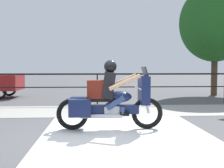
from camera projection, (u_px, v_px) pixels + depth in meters
The scene contains 6 objects.
ground_plane at pixel (101, 136), 5.79m from camera, with size 120.00×120.00×0.00m, color #4C4C4F.
sidewalk_band at pixel (98, 111), 9.18m from camera, with size 44.00×2.40×0.01m, color #99968E.
crosswalk_band at pixel (128, 138), 5.63m from camera, with size 3.55×6.00×0.01m, color silver.
fence_railing at pixel (97, 80), 10.89m from camera, with size 36.00×0.05×1.19m.
motorcycle at pixel (109, 99), 6.39m from camera, with size 2.44×0.76×1.58m.
tree_behind_sign at pixel (215, 23), 14.17m from camera, with size 3.58×3.58×5.66m.
Camera 1 is at (-0.14, -5.72, 1.41)m, focal length 45.00 mm.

